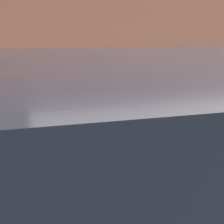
# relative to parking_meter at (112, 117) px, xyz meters

# --- Properties ---
(sidewalk) EXTENTS (24.00, 2.80, 0.11)m
(sidewalk) POSITION_rel_parking_meter_xyz_m (0.50, 1.03, -1.17)
(sidewalk) COLOR #BCB7AD
(sidewalk) RESTS_ON ground_plane
(parking_meter) EXTENTS (0.20, 0.14, 1.64)m
(parking_meter) POSITION_rel_parking_meter_xyz_m (0.00, 0.00, 0.00)
(parking_meter) COLOR gray
(parking_meter) RESTS_ON sidewalk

